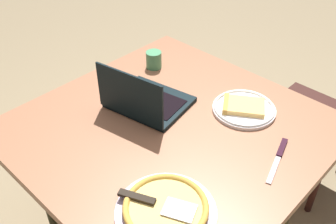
% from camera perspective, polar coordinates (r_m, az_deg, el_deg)
% --- Properties ---
extents(dining_table, '(1.09, 1.08, 0.76)m').
position_cam_1_polar(dining_table, '(1.54, 0.38, -4.38)').
color(dining_table, '#976043').
rests_on(dining_table, ground_plane).
extents(laptop, '(0.31, 0.35, 0.21)m').
position_cam_1_polar(laptop, '(1.56, -3.48, 1.76)').
color(laptop, black).
rests_on(laptop, dining_table).
extents(pizza_plate, '(0.26, 0.26, 0.04)m').
position_cam_1_polar(pizza_plate, '(1.59, 11.07, 0.60)').
color(pizza_plate, white).
rests_on(pizza_plate, dining_table).
extents(pizza_tray, '(0.31, 0.31, 0.04)m').
position_cam_1_polar(pizza_tray, '(1.20, -0.37, -14.00)').
color(pizza_tray, '#A592AB').
rests_on(pizza_tray, dining_table).
extents(table_knife, '(0.23, 0.09, 0.01)m').
position_cam_1_polar(table_knife, '(1.42, 16.03, -6.19)').
color(table_knife, beige).
rests_on(table_knife, dining_table).
extents(drink_cup, '(0.07, 0.07, 0.08)m').
position_cam_1_polar(drink_cup, '(1.83, -2.11, 7.73)').
color(drink_cup, '#489160').
rests_on(drink_cup, dining_table).
extents(chair_near, '(0.42, 0.42, 0.86)m').
position_cam_1_polar(chair_near, '(2.13, 22.34, -0.23)').
color(chair_near, '#361915').
rests_on(chair_near, ground_plane).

